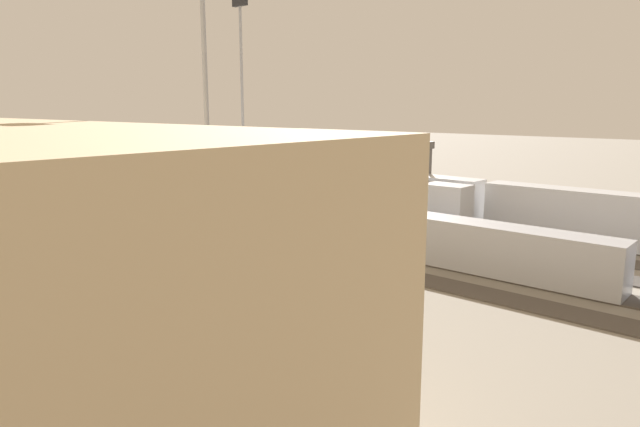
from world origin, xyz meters
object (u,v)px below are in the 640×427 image
Objects in this scene: train_on_track_1 at (293,189)px; train_on_track_0 at (485,205)px; train_on_track_3 at (453,241)px; light_mast_1 at (204,43)px; signal_gantry at (368,161)px; light_mast_0 at (242,70)px.

train_on_track_0 is at bearing -167.81° from train_on_track_1.
train_on_track_3 is (-27.49, 10.00, -0.54)m from train_on_track_1.
light_mast_1 is 1.15× the size of signal_gantry.
light_mast_1 is at bearing 134.03° from light_mast_0.
light_mast_0 is at bearing -4.81° from train_on_track_0.
train_on_track_0 is (4.35, -15.00, 0.54)m from train_on_track_3.
train_on_track_1 is at bearing -68.33° from light_mast_1.
train_on_track_0 is at bearing -73.84° from train_on_track_3.
train_on_track_3 is 14.37m from signal_gantry.
signal_gantry is at bearing -118.84° from light_mast_1.
train_on_track_3 is 27.17m from light_mast_1.
train_on_track_1 is at bearing -19.99° from train_on_track_3.
light_mast_1 is at bearing 111.67° from train_on_track_1.
light_mast_0 is (46.50, -18.55, 16.11)m from train_on_track_3.
light_mast_1 is at bearing 23.90° from train_on_track_3.
light_mast_1 reaches higher than train_on_track_3.
signal_gantry is at bearing 161.71° from train_on_track_1.
light_mast_0 is 1.00× the size of light_mast_1.
train_on_track_1 reaches higher than train_on_track_3.
train_on_track_0 is at bearing 175.19° from light_mast_0.
train_on_track_3 is 3.99× the size of light_mast_0.
light_mast_1 is (-26.50, 27.41, 0.01)m from light_mast_0.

